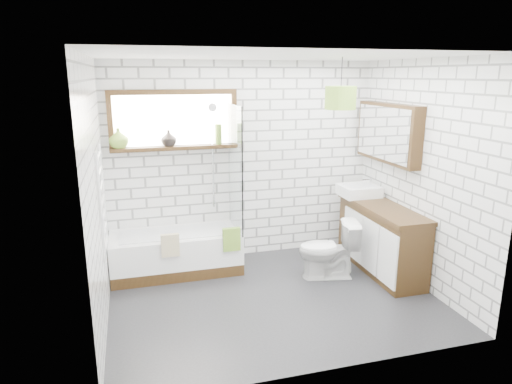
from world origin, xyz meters
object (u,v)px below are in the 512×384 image
object	(u,v)px
vanity	(381,239)
basin	(359,191)
pendant	(341,98)
bathtub	(176,252)
toilet	(328,250)

from	to	relation	value
vanity	basin	xyz separation A→B (m)	(-0.06, 0.50, 0.48)
vanity	pendant	bearing A→B (deg)	-160.24
vanity	bathtub	bearing A→B (deg)	165.40
vanity	toilet	world-z (taller)	vanity
bathtub	vanity	xyz separation A→B (m)	(2.40, -0.62, 0.16)
bathtub	toilet	world-z (taller)	toilet
vanity	basin	world-z (taller)	basin
vanity	pendant	xyz separation A→B (m)	(-0.75, -0.27, 1.69)
bathtub	vanity	world-z (taller)	vanity
vanity	pendant	size ratio (longest dim) A/B	4.51
pendant	basin	bearing A→B (deg)	48.13
basin	toilet	size ratio (longest dim) A/B	0.68
bathtub	pendant	size ratio (longest dim) A/B	4.81
basin	pendant	distance (m)	1.59
vanity	basin	size ratio (longest dim) A/B	3.04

